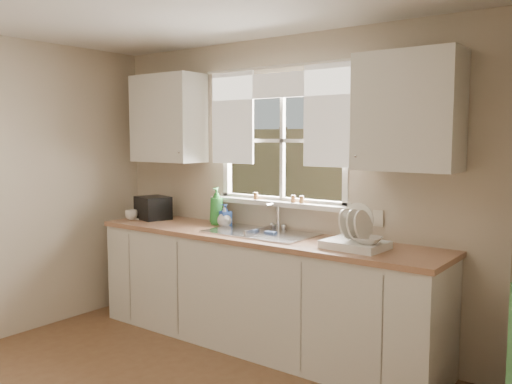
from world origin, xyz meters
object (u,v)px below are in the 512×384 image
Objects in this scene: cup at (131,215)px; black_appliance at (153,208)px; dish_rack at (355,238)px; soap_bottle_a at (217,206)px.

black_appliance is at bearing 47.39° from cup.
cup is 0.40× the size of black_appliance.
black_appliance reaches higher than cup.
cup is (-2.27, -0.07, -0.02)m from dish_rack.
soap_bottle_a is 0.70m from black_appliance.
dish_rack reaches higher than black_appliance.
soap_bottle_a reaches higher than cup.
dish_rack is 3.70× the size of cup.
dish_rack reaches higher than cup.
dish_rack is 2.27m from cup.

